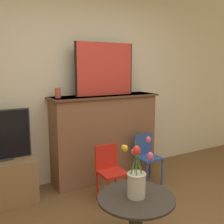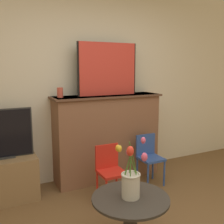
{
  "view_description": "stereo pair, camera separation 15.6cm",
  "coord_description": "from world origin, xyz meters",
  "px_view_note": "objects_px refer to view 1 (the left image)",
  "views": [
    {
      "loc": [
        -1.34,
        -1.18,
        1.54
      ],
      "look_at": [
        0.06,
        1.27,
        1.05
      ],
      "focal_mm": 42.0,
      "sensor_mm": 36.0,
      "label": 1
    },
    {
      "loc": [
        -1.2,
        -1.26,
        1.54
      ],
      "look_at": [
        0.06,
        1.27,
        1.05
      ],
      "focal_mm": 42.0,
      "sensor_mm": 36.0,
      "label": 2
    }
  ],
  "objects_px": {
    "chair_red": "(110,169)",
    "chair_blue": "(146,155)",
    "vase_tulips": "(137,179)",
    "painting": "(105,69)"
  },
  "relations": [
    {
      "from": "painting",
      "to": "vase_tulips",
      "type": "distance_m",
      "value": 1.78
    },
    {
      "from": "painting",
      "to": "chair_red",
      "type": "xyz_separation_m",
      "value": [
        -0.27,
        -0.61,
        -1.12
      ]
    },
    {
      "from": "chair_red",
      "to": "chair_blue",
      "type": "distance_m",
      "value": 0.69
    },
    {
      "from": "painting",
      "to": "chair_blue",
      "type": "distance_m",
      "value": 1.26
    },
    {
      "from": "chair_red",
      "to": "chair_blue",
      "type": "bearing_deg",
      "value": 15.71
    },
    {
      "from": "chair_blue",
      "to": "vase_tulips",
      "type": "height_order",
      "value": "vase_tulips"
    },
    {
      "from": "painting",
      "to": "chair_blue",
      "type": "bearing_deg",
      "value": -46.8
    },
    {
      "from": "chair_red",
      "to": "chair_blue",
      "type": "height_order",
      "value": "same"
    },
    {
      "from": "chair_red",
      "to": "vase_tulips",
      "type": "bearing_deg",
      "value": -105.14
    },
    {
      "from": "chair_red",
      "to": "vase_tulips",
      "type": "relative_size",
      "value": 1.33
    }
  ]
}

